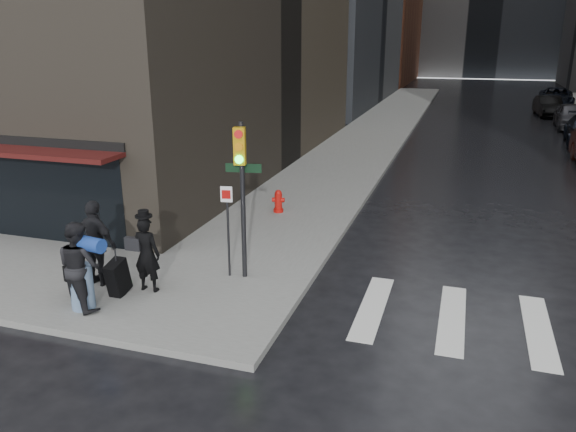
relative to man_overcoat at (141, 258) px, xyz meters
The scene contains 10 objects.
ground 1.59m from the man_overcoat, ahead, with size 140.00×140.00×0.00m, color black.
sidewalk_left 27.07m from the man_overcoat, 87.25° to the left, with size 4.00×50.00×0.15m, color slate.
man_overcoat is the anchor object (origin of this frame).
man_jeans 1.28m from the man_overcoat, 124.69° to the right, with size 1.27×1.02×1.83m.
man_greycoat 1.12m from the man_overcoat, behind, with size 1.19×0.69×1.91m.
traffic_light 2.67m from the man_overcoat, 36.11° to the left, with size 0.87×0.48×3.53m.
fire_hydrant 6.39m from the man_overcoat, 81.37° to the left, with size 0.41×0.31×0.71m.
parked_car_4 30.91m from the man_overcoat, 66.38° to the left, with size 1.81×4.50×1.53m, color #424247.
parked_car_5 35.99m from the man_overcoat, 71.01° to the left, with size 1.47×4.22×1.39m, color black.
parked_car_6 41.78m from the man_overcoat, 72.07° to the left, with size 2.54×5.51×1.53m, color black.
Camera 1 is at (5.01, -9.59, 5.38)m, focal length 35.00 mm.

